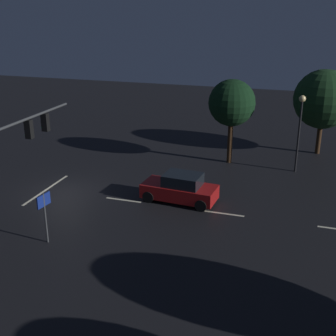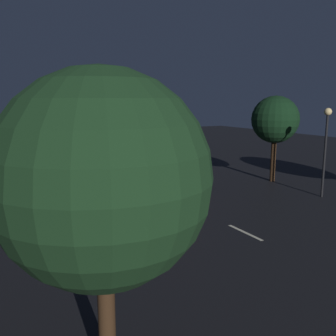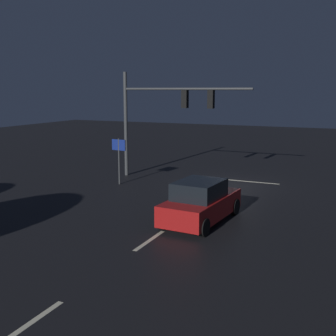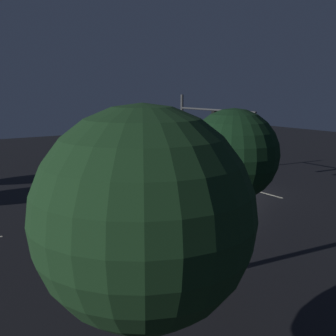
{
  "view_description": "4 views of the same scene",
  "coord_description": "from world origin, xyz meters",
  "px_view_note": "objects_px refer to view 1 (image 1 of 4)",
  "views": [
    {
      "loc": [
        22.01,
        13.79,
        10.76
      ],
      "look_at": [
        -0.93,
        6.45,
        1.96
      ],
      "focal_mm": 47.6,
      "sensor_mm": 36.0,
      "label": 1
    },
    {
      "loc": [
        10.4,
        28.1,
        5.74
      ],
      "look_at": [
        -0.72,
        7.56,
        1.46
      ],
      "focal_mm": 39.9,
      "sensor_mm": 36.0,
      "label": 2
    },
    {
      "loc": [
        -6.56,
        22.91,
        5.21
      ],
      "look_at": [
        1.19,
        5.82,
        1.81
      ],
      "focal_mm": 46.26,
      "sensor_mm": 36.0,
      "label": 3
    },
    {
      "loc": [
        -19.62,
        18.82,
        6.68
      ],
      "look_at": [
        0.47,
        5.4,
        2.14
      ],
      "focal_mm": 45.12,
      "sensor_mm": 36.0,
      "label": 4
    }
  ],
  "objects_px": {
    "car_approaching": "(180,189)",
    "route_sign": "(44,207)",
    "tree_left_far": "(232,103)",
    "traffic_signal_assembly": "(15,146)",
    "tree_left_near": "(323,99)",
    "street_lamp_left_kerb": "(300,119)"
  },
  "relations": [
    {
      "from": "traffic_signal_assembly",
      "to": "street_lamp_left_kerb",
      "type": "distance_m",
      "value": 18.09
    },
    {
      "from": "route_sign",
      "to": "traffic_signal_assembly",
      "type": "bearing_deg",
      "value": -123.1
    },
    {
      "from": "route_sign",
      "to": "tree_left_far",
      "type": "height_order",
      "value": "tree_left_far"
    },
    {
      "from": "route_sign",
      "to": "tree_left_far",
      "type": "relative_size",
      "value": 0.43
    },
    {
      "from": "car_approaching",
      "to": "traffic_signal_assembly",
      "type": "bearing_deg",
      "value": -55.6
    },
    {
      "from": "traffic_signal_assembly",
      "to": "tree_left_near",
      "type": "height_order",
      "value": "tree_left_near"
    },
    {
      "from": "car_approaching",
      "to": "route_sign",
      "type": "height_order",
      "value": "route_sign"
    },
    {
      "from": "car_approaching",
      "to": "tree_left_far",
      "type": "height_order",
      "value": "tree_left_far"
    },
    {
      "from": "street_lamp_left_kerb",
      "to": "tree_left_near",
      "type": "relative_size",
      "value": 0.82
    },
    {
      "from": "traffic_signal_assembly",
      "to": "street_lamp_left_kerb",
      "type": "height_order",
      "value": "traffic_signal_assembly"
    },
    {
      "from": "car_approaching",
      "to": "tree_left_far",
      "type": "relative_size",
      "value": 0.74
    },
    {
      "from": "street_lamp_left_kerb",
      "to": "tree_left_far",
      "type": "height_order",
      "value": "tree_left_far"
    },
    {
      "from": "tree_left_far",
      "to": "traffic_signal_assembly",
      "type": "bearing_deg",
      "value": -34.44
    },
    {
      "from": "car_approaching",
      "to": "street_lamp_left_kerb",
      "type": "height_order",
      "value": "street_lamp_left_kerb"
    },
    {
      "from": "street_lamp_left_kerb",
      "to": "tree_left_near",
      "type": "xyz_separation_m",
      "value": [
        -4.68,
        1.44,
        0.54
      ]
    },
    {
      "from": "street_lamp_left_kerb",
      "to": "route_sign",
      "type": "distance_m",
      "value": 17.66
    },
    {
      "from": "street_lamp_left_kerb",
      "to": "tree_left_near",
      "type": "bearing_deg",
      "value": 162.93
    },
    {
      "from": "car_approaching",
      "to": "tree_left_near",
      "type": "bearing_deg",
      "value": 147.4
    },
    {
      "from": "car_approaching",
      "to": "route_sign",
      "type": "relative_size",
      "value": 1.75
    },
    {
      "from": "street_lamp_left_kerb",
      "to": "tree_left_near",
      "type": "height_order",
      "value": "tree_left_near"
    },
    {
      "from": "traffic_signal_assembly",
      "to": "tree_left_far",
      "type": "bearing_deg",
      "value": 145.56
    },
    {
      "from": "route_sign",
      "to": "tree_left_far",
      "type": "xyz_separation_m",
      "value": [
        -14.29,
        6.22,
        2.5
      ]
    }
  ]
}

